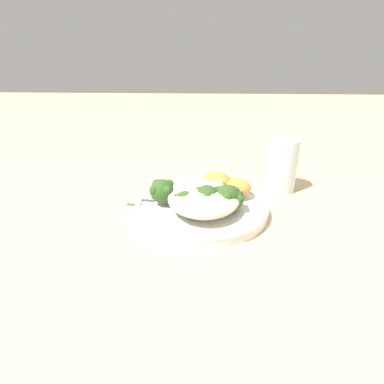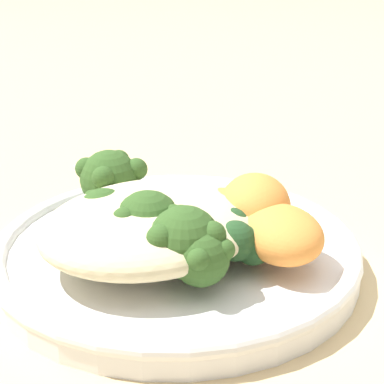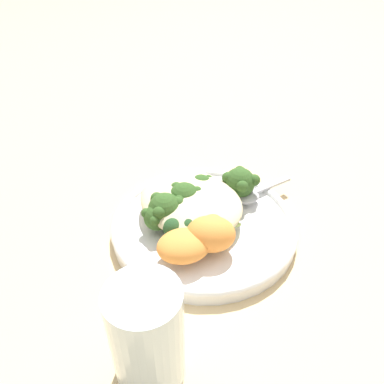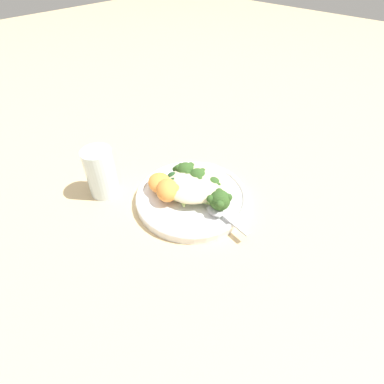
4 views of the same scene
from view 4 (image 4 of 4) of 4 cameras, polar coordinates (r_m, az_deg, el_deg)
The scene contains 16 objects.
ground_plane at distance 0.67m, azimuth -1.60°, elevation -1.45°, with size 4.00×4.00×0.00m, color #D6B784.
plate at distance 0.66m, azimuth -0.03°, elevation -0.98°, with size 0.24×0.24×0.02m.
quinoa_mound at distance 0.65m, azimuth 1.01°, elevation 1.99°, with size 0.15×0.12×0.04m, color beige.
broccoli_stalk_0 at distance 0.61m, azimuth 4.57°, elevation -1.48°, with size 0.06×0.12×0.04m.
broccoli_stalk_1 at distance 0.64m, azimuth 1.94°, elevation 0.11°, with size 0.08×0.07×0.03m.
broccoli_stalk_2 at distance 0.64m, azimuth 3.16°, elevation 1.07°, with size 0.10×0.07×0.04m.
broccoli_stalk_3 at distance 0.66m, azimuth 3.01°, elevation 1.69°, with size 0.10×0.05×0.03m.
broccoli_stalk_4 at distance 0.65m, azimuth 0.75°, elevation 2.43°, with size 0.10×0.05×0.04m.
broccoli_stalk_5 at distance 0.67m, azimuth -1.30°, elevation 3.47°, with size 0.09×0.07×0.04m.
broccoli_stalk_6 at distance 0.67m, azimuth -2.09°, elevation 2.76°, with size 0.10×0.10×0.03m.
sweet_potato_chunk_0 at distance 0.63m, azimuth -4.70°, elevation 0.35°, with size 0.06×0.05×0.04m, color orange.
sweet_potato_chunk_1 at distance 0.63m, azimuth -2.71°, elevation 0.05°, with size 0.05×0.04×0.03m, color orange.
sweet_potato_chunk_2 at distance 0.65m, azimuth -6.11°, elevation 1.75°, with size 0.06×0.05×0.03m, color orange.
kale_tuft at distance 0.66m, azimuth -3.82°, elevation 2.04°, with size 0.04×0.04×0.03m.
spoon at distance 0.60m, azimuth 5.28°, elevation -4.06°, with size 0.03×0.11×0.01m.
water_glass at distance 0.68m, azimuth -16.97°, elevation 3.57°, with size 0.06×0.06×0.11m, color silver.
Camera 4 is at (0.34, 0.34, 0.46)m, focal length 28.00 mm.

